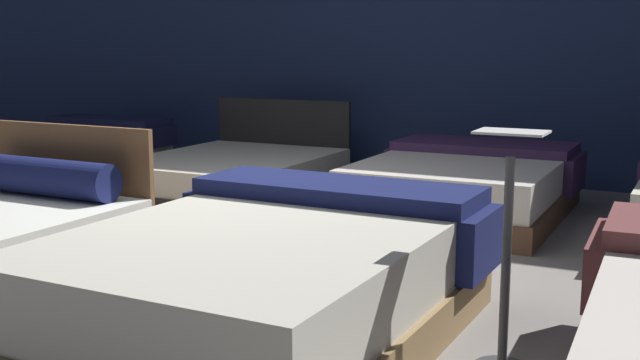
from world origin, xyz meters
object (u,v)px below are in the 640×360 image
bed_5 (233,173)px  bed_2 (267,281)px  bed_6 (465,185)px  price_sign (505,281)px  bed_4 (61,153)px

bed_5 → bed_2: bearing=-54.9°
bed_2 → bed_5: size_ratio=1.08×
bed_2 → bed_6: bearing=90.0°
bed_6 → price_sign: 3.12m
bed_4 → bed_6: size_ratio=1.03×
bed_2 → bed_5: bearing=126.3°
bed_5 → bed_6: bearing=1.2°
bed_2 → bed_5: 3.71m
bed_6 → price_sign: price_sign is taller
bed_4 → bed_6: 4.28m
bed_2 → bed_4: 5.18m
bed_2 → bed_4: bearing=145.8°
bed_2 → bed_4: bed_2 is taller
bed_2 → bed_4: size_ratio=1.04×
bed_4 → price_sign: (5.30, -2.86, 0.15)m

